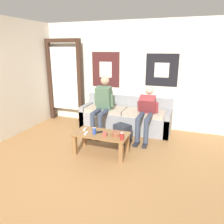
% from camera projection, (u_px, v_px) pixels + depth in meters
% --- Properties ---
extents(ground_plane, '(18.00, 18.00, 0.00)m').
position_uv_depth(ground_plane, '(69.00, 186.00, 3.15)').
color(ground_plane, '#9E7042').
extents(wall_back, '(10.00, 0.07, 2.55)m').
position_uv_depth(wall_back, '(127.00, 75.00, 5.40)').
color(wall_back, silver).
rests_on(wall_back, ground_plane).
extents(door_frame, '(1.00, 0.10, 2.15)m').
position_uv_depth(door_frame, '(65.00, 76.00, 5.76)').
color(door_frame, '#382319').
rests_on(door_frame, ground_plane).
extents(couch, '(2.15, 0.73, 0.77)m').
position_uv_depth(couch, '(126.00, 118.00, 5.31)').
color(couch, gray).
rests_on(couch, ground_plane).
extents(coffee_table, '(1.02, 0.51, 0.40)m').
position_uv_depth(coffee_table, '(101.00, 137.00, 4.06)').
color(coffee_table, olive).
rests_on(coffee_table, ground_plane).
extents(person_seated_adult, '(0.47, 0.83, 1.30)m').
position_uv_depth(person_seated_adult, '(102.00, 103.00, 5.00)').
color(person_seated_adult, '#384256').
rests_on(person_seated_adult, ground_plane).
extents(person_seated_teen, '(0.47, 0.97, 1.10)m').
position_uv_depth(person_seated_teen, '(146.00, 111.00, 4.70)').
color(person_seated_teen, '#384256').
rests_on(person_seated_teen, ground_plane).
extents(backpack, '(0.39, 0.36, 0.38)m').
position_uv_depth(backpack, '(122.00, 134.00, 4.59)').
color(backpack, '#282D38').
rests_on(backpack, ground_plane).
extents(ceramic_bowl, '(0.20, 0.20, 0.07)m').
position_uv_depth(ceramic_bowl, '(117.00, 134.00, 3.91)').
color(ceramic_bowl, brown).
rests_on(ceramic_bowl, coffee_table).
extents(pillar_candle, '(0.08, 0.08, 0.09)m').
position_uv_depth(pillar_candle, '(105.00, 134.00, 3.90)').
color(pillar_candle, '#B24C42').
rests_on(pillar_candle, coffee_table).
extents(drink_can_blue, '(0.07, 0.07, 0.12)m').
position_uv_depth(drink_can_blue, '(94.00, 131.00, 3.98)').
color(drink_can_blue, '#28479E').
rests_on(drink_can_blue, coffee_table).
extents(drink_can_red, '(0.07, 0.07, 0.12)m').
position_uv_depth(drink_can_red, '(122.00, 136.00, 3.74)').
color(drink_can_red, maroon).
rests_on(drink_can_red, coffee_table).
extents(game_controller_near_left, '(0.05, 0.15, 0.03)m').
position_uv_depth(game_controller_near_left, '(86.00, 133.00, 4.01)').
color(game_controller_near_left, white).
rests_on(game_controller_near_left, coffee_table).
extents(game_controller_near_right, '(0.06, 0.15, 0.03)m').
position_uv_depth(game_controller_near_right, '(85.00, 129.00, 4.21)').
color(game_controller_near_right, white).
rests_on(game_controller_near_right, coffee_table).
extents(cell_phone, '(0.14, 0.15, 0.01)m').
position_uv_depth(cell_phone, '(100.00, 132.00, 4.08)').
color(cell_phone, black).
rests_on(cell_phone, coffee_table).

